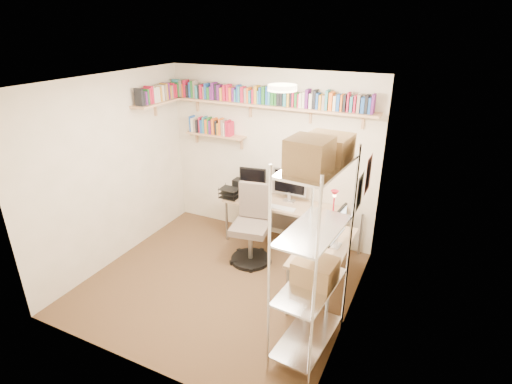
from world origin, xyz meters
The scene contains 6 objects.
ground centered at (0.00, 0.00, 0.00)m, with size 3.20×3.20×0.00m, color #4D3221.
room_shell centered at (0.00, 0.00, 1.55)m, with size 3.24×3.04×2.52m.
wall_shelves centered at (-0.43, 1.30, 2.02)m, with size 3.12×1.09×0.80m.
corner_desk centered at (0.48, 0.99, 0.66)m, with size 2.06×1.74×1.16m.
office_chair centered at (0.11, 0.67, 0.46)m, with size 0.58×0.58×1.09m.
wire_rack centered at (1.36, -0.58, 1.50)m, with size 0.52×0.94×2.26m.
Camera 1 is at (2.25, -3.63, 3.08)m, focal length 28.00 mm.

